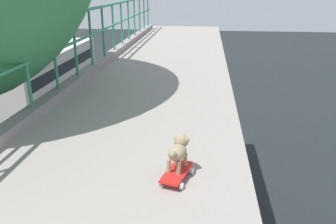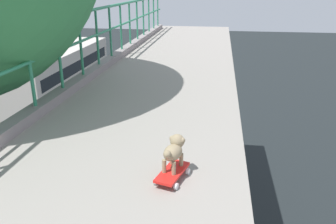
# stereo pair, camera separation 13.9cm
# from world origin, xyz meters

# --- Properties ---
(city_bus) EXTENTS (2.71, 11.34, 3.38)m
(city_bus) POSITION_xyz_m (-8.37, 21.92, 1.91)
(city_bus) COLOR beige
(city_bus) RESTS_ON ground
(toy_skateboard) EXTENTS (0.29, 0.44, 0.08)m
(toy_skateboard) POSITION_xyz_m (1.68, 3.18, 5.95)
(toy_skateboard) COLOR red
(toy_skateboard) RESTS_ON overpass_deck
(small_dog) EXTENTS (0.20, 0.32, 0.29)m
(small_dog) POSITION_xyz_m (1.69, 3.24, 6.14)
(small_dog) COLOR #9A8564
(small_dog) RESTS_ON toy_skateboard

